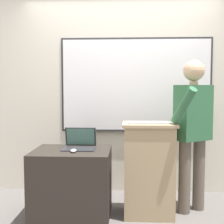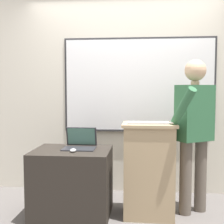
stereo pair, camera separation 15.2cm
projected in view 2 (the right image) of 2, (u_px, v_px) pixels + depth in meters
back_wall at (126, 89)px, 4.10m from camera, size 6.40×0.17×2.69m
lectern_podium at (149, 170)px, 3.31m from camera, size 0.57×0.42×1.00m
side_desk at (72, 183)px, 3.33m from camera, size 0.81×0.64×0.71m
person_presenter at (194, 126)px, 3.35m from camera, size 0.55×0.68×1.67m
laptop at (80, 142)px, 3.39m from camera, size 0.34×0.29×0.22m
wireless_keyboard at (148, 123)px, 3.22m from camera, size 0.42×0.15×0.02m
computer_mouse_by_laptop at (73, 150)px, 3.18m from camera, size 0.06×0.10×0.03m
computer_mouse_by_keyboard at (173, 123)px, 3.18m from camera, size 0.06×0.10×0.03m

